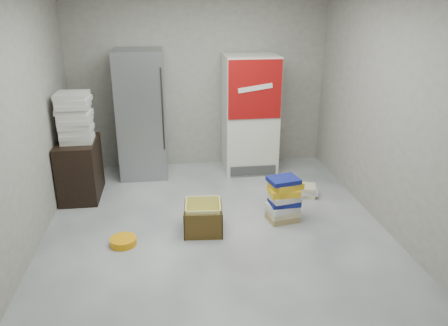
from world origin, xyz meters
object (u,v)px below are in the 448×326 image
at_px(wood_shelf, 80,169).
at_px(steel_fridge, 142,114).
at_px(phonebook_stack_main, 284,199).
at_px(coke_cooler, 250,114).
at_px(cardboard_box, 203,219).

bearing_deg(wood_shelf, steel_fridge, 41.31).
bearing_deg(phonebook_stack_main, wood_shelf, 148.18).
bearing_deg(wood_shelf, coke_cooler, 16.28).
distance_m(steel_fridge, wood_shelf, 1.23).
height_order(steel_fridge, wood_shelf, steel_fridge).
relative_size(coke_cooler, phonebook_stack_main, 3.15).
bearing_deg(cardboard_box, phonebook_stack_main, 12.43).
xyz_separation_m(coke_cooler, wood_shelf, (-2.48, -0.72, -0.50)).
height_order(coke_cooler, phonebook_stack_main, coke_cooler).
bearing_deg(coke_cooler, steel_fridge, 179.82).
xyz_separation_m(phonebook_stack_main, cardboard_box, (-1.00, -0.13, -0.14)).
distance_m(coke_cooler, wood_shelf, 2.63).
relative_size(steel_fridge, cardboard_box, 3.97).
relative_size(phonebook_stack_main, cardboard_box, 1.19).
relative_size(steel_fridge, coke_cooler, 1.06).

